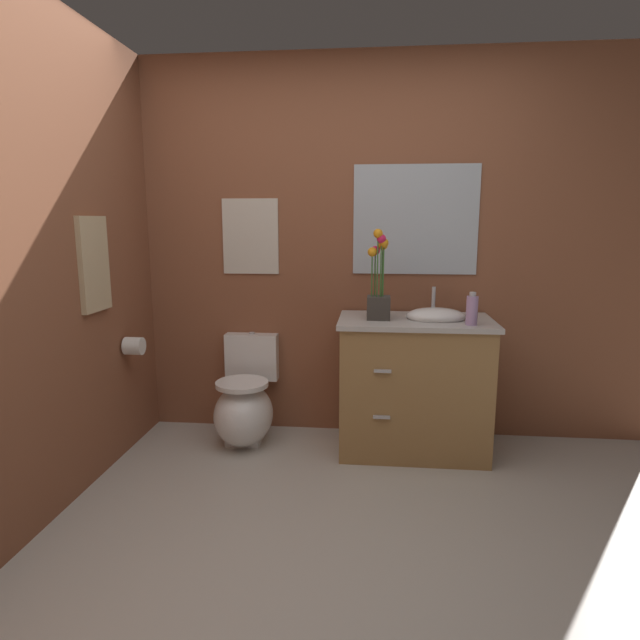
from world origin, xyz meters
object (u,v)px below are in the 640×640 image
(soap_bottle, at_px, (472,310))
(hanging_towel, at_px, (94,264))
(toilet, at_px, (245,406))
(flower_vase, at_px, (379,290))
(toilet_paper_roll, at_px, (134,346))
(wall_poster, at_px, (250,237))
(wall_mirror, at_px, (415,220))
(vanity_cabinet, at_px, (414,384))

(soap_bottle, bearing_deg, hanging_towel, -171.57)
(toilet, relative_size, flower_vase, 1.26)
(toilet, xyz_separation_m, toilet_paper_roll, (-0.64, -0.20, 0.44))
(toilet, xyz_separation_m, hanging_towel, (-0.70, -0.50, 0.97))
(wall_poster, bearing_deg, wall_mirror, 0.00)
(toilet, bearing_deg, soap_bottle, -7.63)
(wall_poster, distance_m, wall_mirror, 1.10)
(vanity_cabinet, distance_m, flower_vase, 0.64)
(flower_vase, relative_size, wall_poster, 1.09)
(vanity_cabinet, relative_size, soap_bottle, 5.40)
(flower_vase, xyz_separation_m, soap_bottle, (0.54, -0.13, -0.09))
(toilet, relative_size, toilet_paper_roll, 6.27)
(toilet, distance_m, flower_vase, 1.17)
(toilet, bearing_deg, flower_vase, -3.49)
(wall_poster, bearing_deg, toilet, -90.00)
(vanity_cabinet, bearing_deg, hanging_towel, -165.28)
(flower_vase, relative_size, toilet_paper_roll, 4.96)
(flower_vase, relative_size, wall_mirror, 0.68)
(toilet, relative_size, soap_bottle, 3.61)
(vanity_cabinet, distance_m, hanging_towel, 2.01)
(flower_vase, height_order, toilet_paper_roll, flower_vase)
(hanging_towel, bearing_deg, wall_mirror, 23.14)
(flower_vase, xyz_separation_m, wall_mirror, (0.23, 0.32, 0.42))
(soap_bottle, xyz_separation_m, toilet_paper_roll, (-2.04, -0.01, -0.26))
(toilet_paper_roll, bearing_deg, hanging_towel, -100.36)
(vanity_cabinet, distance_m, toilet_paper_roll, 1.76)
(hanging_towel, bearing_deg, soap_bottle, 8.43)
(toilet, height_order, wall_mirror, wall_mirror)
(flower_vase, bearing_deg, vanity_cabinet, 6.40)
(flower_vase, bearing_deg, hanging_towel, -164.09)
(wall_mirror, xyz_separation_m, hanging_towel, (-1.79, -0.76, -0.24))
(toilet, relative_size, vanity_cabinet, 0.67)
(vanity_cabinet, height_order, hanging_towel, hanging_towel)
(toilet_paper_roll, bearing_deg, soap_bottle, 0.27)
(wall_mirror, bearing_deg, wall_poster, 180.00)
(wall_mirror, bearing_deg, hanging_towel, -156.86)
(toilet, distance_m, hanging_towel, 1.29)
(wall_poster, height_order, toilet_paper_roll, wall_poster)
(wall_mirror, bearing_deg, toilet, -166.21)
(wall_mirror, relative_size, toilet_paper_roll, 7.27)
(soap_bottle, relative_size, toilet_paper_roll, 1.74)
(toilet_paper_roll, bearing_deg, wall_mirror, 14.98)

